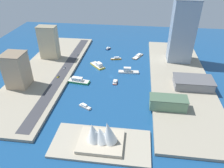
{
  "coord_description": "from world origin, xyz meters",
  "views": [
    {
      "loc": [
        -31.09,
        234.45,
        135.6
      ],
      "look_at": [
        -4.22,
        24.34,
        3.29
      ],
      "focal_mm": 34.25,
      "sensor_mm": 36.0,
      "label": 1
    }
  ],
  "objects_px": {
    "barge_flat_brown": "(138,56)",
    "yacht_sleek_gray": "(85,106)",
    "opera_landmark": "(101,136)",
    "tugboat_red": "(115,82)",
    "ferry_yellow_fast": "(98,65)",
    "apartment_midrise_tan": "(17,70)",
    "warehouse_low_gray": "(193,83)",
    "taxi_yellow_cab": "(58,77)",
    "patrol_launch_navy": "(108,48)",
    "tower_tall_glass": "(182,31)",
    "ferry_green_doubledeck": "(78,81)",
    "terminal_long_green": "(168,103)",
    "office_block_beige": "(49,42)",
    "ferry_white_commuter": "(128,71)",
    "water_taxi_orange": "(116,59)",
    "traffic_light_waterfront": "(75,59)",
    "van_white": "(64,68)",
    "sedan_silver": "(78,55)"
  },
  "relations": [
    {
      "from": "barge_flat_brown",
      "to": "yacht_sleek_gray",
      "type": "xyz_separation_m",
      "value": [
        50.48,
        130.61,
        0.26
      ]
    },
    {
      "from": "opera_landmark",
      "to": "tugboat_red",
      "type": "bearing_deg",
      "value": -90.15
    },
    {
      "from": "ferry_yellow_fast",
      "to": "apartment_midrise_tan",
      "type": "distance_m",
      "value": 103.75
    },
    {
      "from": "warehouse_low_gray",
      "to": "taxi_yellow_cab",
      "type": "relative_size",
      "value": 8.85
    },
    {
      "from": "patrol_launch_navy",
      "to": "yacht_sleek_gray",
      "type": "bearing_deg",
      "value": 89.29
    },
    {
      "from": "warehouse_low_gray",
      "to": "tower_tall_glass",
      "type": "bearing_deg",
      "value": -84.01
    },
    {
      "from": "ferry_green_doubledeck",
      "to": "terminal_long_green",
      "type": "height_order",
      "value": "terminal_long_green"
    },
    {
      "from": "office_block_beige",
      "to": "apartment_midrise_tan",
      "type": "height_order",
      "value": "office_block_beige"
    },
    {
      "from": "ferry_yellow_fast",
      "to": "tower_tall_glass",
      "type": "relative_size",
      "value": 0.28
    },
    {
      "from": "tugboat_red",
      "to": "ferry_white_commuter",
      "type": "distance_m",
      "value": 30.62
    },
    {
      "from": "yacht_sleek_gray",
      "to": "warehouse_low_gray",
      "type": "xyz_separation_m",
      "value": [
        -114.41,
        -49.86,
        7.01
      ]
    },
    {
      "from": "apartment_midrise_tan",
      "to": "warehouse_low_gray",
      "type": "distance_m",
      "value": 199.08
    },
    {
      "from": "patrol_launch_navy",
      "to": "warehouse_low_gray",
      "type": "bearing_deg",
      "value": 137.4
    },
    {
      "from": "yacht_sleek_gray",
      "to": "tower_tall_glass",
      "type": "xyz_separation_m",
      "value": [
        -106.96,
        -120.88,
        43.24
      ]
    },
    {
      "from": "yacht_sleek_gray",
      "to": "warehouse_low_gray",
      "type": "distance_m",
      "value": 125.0
    },
    {
      "from": "ferry_yellow_fast",
      "to": "office_block_beige",
      "type": "relative_size",
      "value": 0.51
    },
    {
      "from": "water_taxi_orange",
      "to": "taxi_yellow_cab",
      "type": "height_order",
      "value": "taxi_yellow_cab"
    },
    {
      "from": "apartment_midrise_tan",
      "to": "taxi_yellow_cab",
      "type": "distance_m",
      "value": 47.6
    },
    {
      "from": "ferry_white_commuter",
      "to": "traffic_light_waterfront",
      "type": "xyz_separation_m",
      "value": [
        75.31,
        -16.79,
        4.94
      ]
    },
    {
      "from": "ferry_green_doubledeck",
      "to": "terminal_long_green",
      "type": "bearing_deg",
      "value": 158.4
    },
    {
      "from": "van_white",
      "to": "traffic_light_waterfront",
      "type": "distance_m",
      "value": 23.51
    },
    {
      "from": "barge_flat_brown",
      "to": "tower_tall_glass",
      "type": "bearing_deg",
      "value": 170.22
    },
    {
      "from": "tower_tall_glass",
      "to": "opera_landmark",
      "type": "height_order",
      "value": "tower_tall_glass"
    },
    {
      "from": "ferry_green_doubledeck",
      "to": "warehouse_low_gray",
      "type": "relative_size",
      "value": 0.64
    },
    {
      "from": "traffic_light_waterfront",
      "to": "patrol_launch_navy",
      "type": "bearing_deg",
      "value": -123.66
    },
    {
      "from": "opera_landmark",
      "to": "ferry_yellow_fast",
      "type": "bearing_deg",
      "value": -78.45
    },
    {
      "from": "tugboat_red",
      "to": "tower_tall_glass",
      "type": "distance_m",
      "value": 115.74
    },
    {
      "from": "ferry_white_commuter",
      "to": "terminal_long_green",
      "type": "relative_size",
      "value": 0.76
    },
    {
      "from": "taxi_yellow_cab",
      "to": "opera_landmark",
      "type": "xyz_separation_m",
      "value": [
        -70.61,
        97.01,
        6.2
      ]
    },
    {
      "from": "tugboat_red",
      "to": "taxi_yellow_cab",
      "type": "xyz_separation_m",
      "value": [
        70.86,
        0.83,
        2.68
      ]
    },
    {
      "from": "van_white",
      "to": "opera_landmark",
      "type": "distance_m",
      "value": 139.45
    },
    {
      "from": "ferry_green_doubledeck",
      "to": "warehouse_low_gray",
      "type": "bearing_deg",
      "value": -178.82
    },
    {
      "from": "tower_tall_glass",
      "to": "office_block_beige",
      "type": "distance_m",
      "value": 184.38
    },
    {
      "from": "tugboat_red",
      "to": "van_white",
      "type": "xyz_separation_m",
      "value": [
        70.33,
        -22.56,
        2.67
      ]
    },
    {
      "from": "water_taxi_orange",
      "to": "office_block_beige",
      "type": "relative_size",
      "value": 0.35
    },
    {
      "from": "terminal_long_green",
      "to": "sedan_silver",
      "type": "relative_size",
      "value": 7.21
    },
    {
      "from": "ferry_yellow_fast",
      "to": "apartment_midrise_tan",
      "type": "height_order",
      "value": "apartment_midrise_tan"
    },
    {
      "from": "barge_flat_brown",
      "to": "traffic_light_waterfront",
      "type": "height_order",
      "value": "traffic_light_waterfront"
    },
    {
      "from": "ferry_white_commuter",
      "to": "opera_landmark",
      "type": "relative_size",
      "value": 0.76
    },
    {
      "from": "ferry_white_commuter",
      "to": "traffic_light_waterfront",
      "type": "distance_m",
      "value": 77.32
    },
    {
      "from": "ferry_yellow_fast",
      "to": "sedan_silver",
      "type": "xyz_separation_m",
      "value": [
        35.56,
        -27.1,
        1.79
      ]
    },
    {
      "from": "patrol_launch_navy",
      "to": "ferry_yellow_fast",
      "type": "xyz_separation_m",
      "value": [
        5.3,
        62.36,
        0.79
      ]
    },
    {
      "from": "opera_landmark",
      "to": "water_taxi_orange",
      "type": "bearing_deg",
      "value": -87.93
    },
    {
      "from": "opera_landmark",
      "to": "terminal_long_green",
      "type": "bearing_deg",
      "value": -137.52
    },
    {
      "from": "terminal_long_green",
      "to": "van_white",
      "type": "xyz_separation_m",
      "value": [
        127.88,
        -67.48,
        -5.16
      ]
    },
    {
      "from": "ferry_green_doubledeck",
      "to": "van_white",
      "type": "xyz_separation_m",
      "value": [
        26.13,
        -27.2,
        1.64
      ]
    },
    {
      "from": "ferry_yellow_fast",
      "to": "opera_landmark",
      "type": "height_order",
      "value": "opera_landmark"
    },
    {
      "from": "office_block_beige",
      "to": "opera_landmark",
      "type": "xyz_separation_m",
      "value": [
        -100.45,
        151.52,
        -15.97
      ]
    },
    {
      "from": "water_taxi_orange",
      "to": "ferry_green_doubledeck",
      "type": "bearing_deg",
      "value": 61.36
    },
    {
      "from": "terminal_long_green",
      "to": "tower_tall_glass",
      "type": "relative_size",
      "value": 0.44
    }
  ]
}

